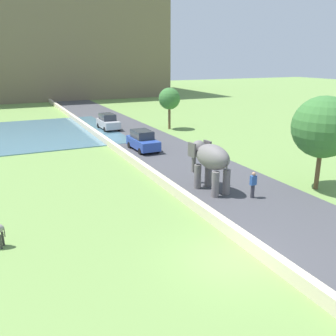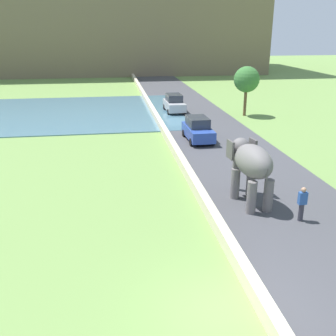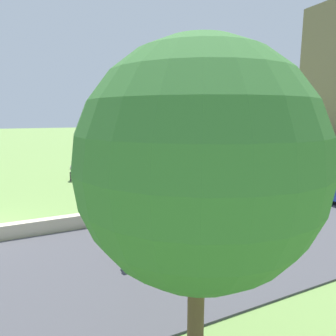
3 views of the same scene
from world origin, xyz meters
name	(u,v)px [view 2 (image 2 of 3)]	position (x,y,z in m)	size (l,w,h in m)	color
ground_plane	(222,311)	(0.00, 0.00, 0.00)	(220.00, 220.00, 0.00)	#6B8E47
road_surface	(213,135)	(5.00, 20.00, 0.03)	(7.00, 120.00, 0.06)	#424247
barrier_wall	(170,140)	(1.20, 18.00, 0.30)	(0.40, 110.00, 0.59)	beige
elephant	(251,164)	(3.40, 7.28, 2.04)	(1.70, 3.54, 2.99)	slate
person_beside_elephant	(302,204)	(5.01, 5.10, 0.87)	(0.36, 0.22, 1.63)	#33333D
car_silver	(174,103)	(3.42, 29.39, 0.90)	(1.85, 4.03, 1.80)	#B7B7BC
car_blue	(198,129)	(3.42, 18.54, 0.90)	(1.85, 4.03, 1.80)	#2D4CA8
tree_near	(247,80)	(9.93, 26.77, 3.45)	(2.43, 2.43, 4.69)	brown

